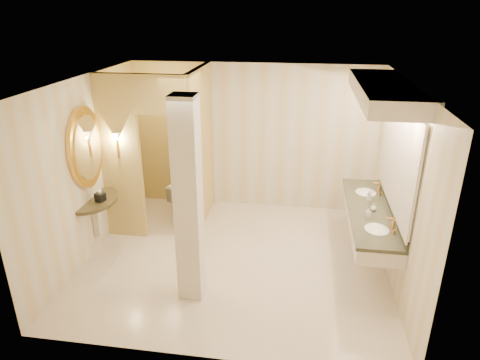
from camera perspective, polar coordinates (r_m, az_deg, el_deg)
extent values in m
plane|color=silver|center=(6.68, -0.55, -10.52)|extent=(4.50, 4.50, 0.00)
plane|color=white|center=(5.69, -0.65, 12.97)|extent=(4.50, 4.50, 0.00)
cube|color=beige|center=(7.93, 1.71, 5.66)|extent=(4.50, 0.02, 2.70)
cube|color=beige|center=(4.30, -4.88, -9.70)|extent=(4.50, 0.02, 2.70)
cube|color=beige|center=(6.77, -19.77, 1.32)|extent=(0.02, 4.00, 2.70)
cube|color=beige|center=(6.14, 20.62, -0.93)|extent=(0.02, 4.00, 2.70)
cube|color=#DCC673|center=(7.36, -5.22, 4.24)|extent=(0.10, 1.50, 2.70)
cube|color=#DCC673|center=(7.05, -15.60, 2.65)|extent=(0.65, 0.10, 2.70)
cube|color=#DCC673|center=(6.51, -10.60, 11.12)|extent=(0.80, 0.10, 0.60)
cube|color=beige|center=(7.15, -6.16, 1.09)|extent=(0.14, 0.80, 2.10)
cylinder|color=#BB813C|center=(6.92, -15.99, 4.01)|extent=(0.03, 0.03, 0.30)
cone|color=beige|center=(6.87, -16.17, 5.59)|extent=(0.14, 0.14, 0.14)
cube|color=beige|center=(6.58, 16.90, -4.84)|extent=(0.60, 2.24, 0.24)
cube|color=black|center=(6.52, 17.02, -3.90)|extent=(0.64, 2.28, 0.05)
cube|color=black|center=(6.55, 19.51, -3.46)|extent=(0.03, 2.24, 0.10)
ellipsoid|color=white|center=(6.00, 17.73, -6.61)|extent=(0.40, 0.44, 0.15)
cylinder|color=#BB813C|center=(5.98, 19.77, -5.59)|extent=(0.03, 0.03, 0.22)
ellipsoid|color=white|center=(7.08, 16.39, -1.90)|extent=(0.40, 0.44, 0.15)
cylinder|color=#BB813C|center=(7.06, 18.11, -1.02)|extent=(0.03, 0.03, 0.22)
cube|color=white|center=(6.26, 20.38, 2.99)|extent=(0.03, 2.24, 1.40)
cube|color=beige|center=(5.99, 18.91, 11.21)|extent=(0.75, 2.44, 0.22)
cylinder|color=black|center=(6.93, -19.15, -2.60)|extent=(0.93, 0.93, 0.05)
cube|color=beige|center=(7.04, -18.56, -4.84)|extent=(0.10, 0.10, 0.60)
cylinder|color=gold|center=(6.62, -19.92, 4.07)|extent=(0.07, 0.93, 0.93)
cylinder|color=white|center=(6.60, -19.61, 4.06)|extent=(0.02, 0.75, 0.75)
cube|color=beige|center=(5.34, -6.91, -3.06)|extent=(0.31, 0.31, 2.70)
cube|color=black|center=(6.79, -18.15, -2.15)|extent=(0.16, 0.16, 0.13)
imported|color=white|center=(7.90, -7.43, -2.42)|extent=(0.51, 0.73, 0.68)
imported|color=beige|center=(6.23, 16.71, -4.23)|extent=(0.07, 0.07, 0.13)
imported|color=silver|center=(6.45, 17.40, -3.48)|extent=(0.09, 0.09, 0.11)
imported|color=#C6B28C|center=(6.74, 16.87, -1.93)|extent=(0.08, 0.08, 0.18)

